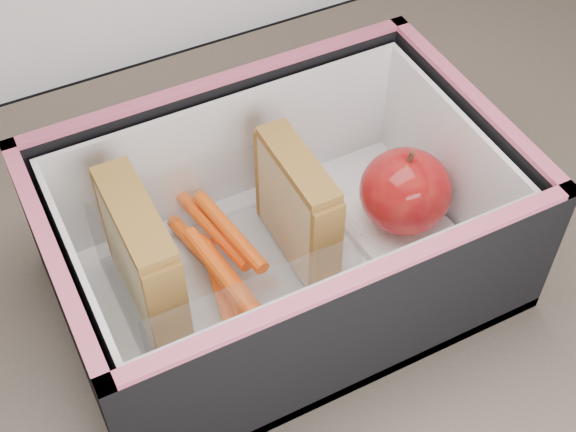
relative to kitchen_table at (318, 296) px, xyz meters
name	(u,v)px	position (x,y,z in m)	size (l,w,h in m)	color
kitchen_table	(318,296)	(0.00, 0.00, 0.00)	(1.20, 0.80, 0.75)	brown
lunch_bag	(279,218)	(-0.05, -0.03, 0.16)	(0.33, 0.27, 0.34)	black
plastic_tub	(225,250)	(-0.09, -0.02, 0.14)	(0.17, 0.12, 0.07)	white
sandwich_left	(143,260)	(-0.16, -0.02, 0.16)	(0.03, 0.10, 0.11)	#D7BD84
sandwich_right	(297,206)	(-0.03, -0.02, 0.16)	(0.02, 0.09, 0.10)	#D7BD84
carrot_sticks	(221,262)	(-0.10, -0.02, 0.12)	(0.05, 0.15, 0.03)	#F75813
paper_napkin	(393,222)	(0.05, -0.03, 0.11)	(0.08, 0.08, 0.01)	white
red_apple	(405,191)	(0.06, -0.03, 0.15)	(0.10, 0.10, 0.08)	#8C000E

